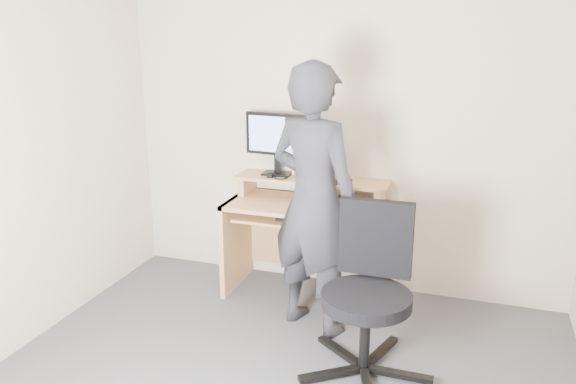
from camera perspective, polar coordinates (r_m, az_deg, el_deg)
The scene contains 12 objects.
back_wall at distance 4.38m, azimuth 5.54°, elevation 5.97°, with size 3.50×0.02×2.50m, color beige.
desk at distance 4.40m, azimuth 2.09°, elevation -3.39°, with size 1.20×0.60×0.91m.
monitor at distance 4.40m, azimuth -1.14°, elevation 5.49°, with size 0.52×0.14×0.49m.
external_drive at distance 4.34m, azimuth 3.13°, elevation 2.70°, with size 0.07×0.13×0.20m, color black.
travel_mug at distance 4.32m, azimuth 3.25°, elevation 2.58°, with size 0.08×0.08×0.19m, color #AFAFB3.
smartphone at distance 4.28m, azimuth 5.76°, elevation 1.12°, with size 0.07×0.13×0.01m, color black.
charger at distance 4.37m, azimuth -1.83°, elevation 1.69°, with size 0.04×0.04×0.04m, color black.
headphones at distance 4.50m, azimuth -0.27°, elevation 2.01°, with size 0.16×0.16×0.02m, color silver.
keyboard at distance 4.20m, azimuth 2.08°, elevation -2.67°, with size 0.46×0.18×0.03m, color black.
mouse at distance 4.10m, azimuth 4.93°, elevation -1.65°, with size 0.10×0.06×0.04m, color black.
office_chair at distance 3.43m, azimuth 8.27°, elevation -9.37°, with size 0.77×0.81×1.01m.
person at distance 3.74m, azimuth 2.64°, elevation -0.90°, with size 0.67×0.44×1.85m, color black.
Camera 1 is at (0.96, -2.45, 2.03)m, focal length 35.00 mm.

